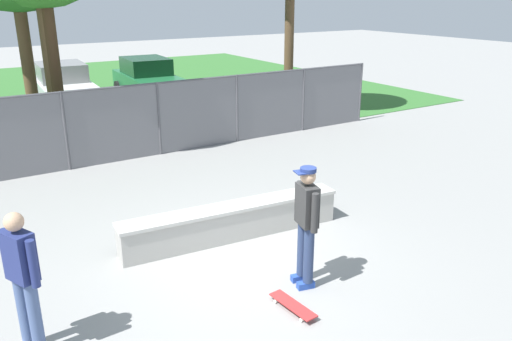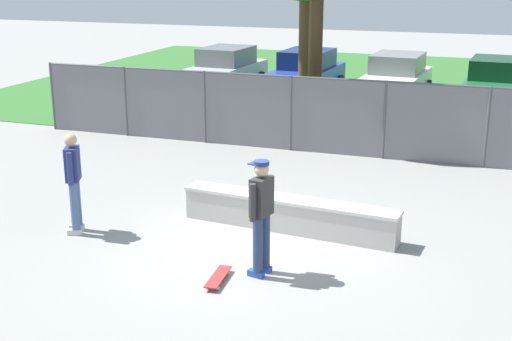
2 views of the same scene
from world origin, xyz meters
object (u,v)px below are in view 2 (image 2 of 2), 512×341
(skateboard, at_px, (218,277))
(car_white, at_px, (396,78))
(car_blue, at_px, (306,73))
(concrete_ledge, at_px, (289,214))
(skateboarder, at_px, (261,212))
(bystander, at_px, (74,179))
(car_green, at_px, (495,84))
(car_silver, at_px, (225,69))

(skateboard, distance_m, car_white, 15.21)
(car_blue, height_order, car_white, same)
(concrete_ledge, distance_m, car_white, 12.83)
(skateboarder, distance_m, car_blue, 15.12)
(concrete_ledge, xyz_separation_m, car_blue, (-3.20, 12.84, 0.53))
(concrete_ledge, relative_size, skateboarder, 2.21)
(bystander, bearing_deg, car_green, 63.95)
(car_silver, height_order, car_white, same)
(skateboard, relative_size, car_white, 0.19)
(concrete_ledge, height_order, car_silver, car_silver)
(car_silver, xyz_separation_m, bystander, (2.73, -14.03, 0.17))
(car_silver, bearing_deg, car_green, 0.06)
(skateboard, height_order, car_white, car_white)
(car_silver, relative_size, car_white, 1.00)
(car_silver, bearing_deg, bystander, -78.99)
(concrete_ledge, relative_size, skateboard, 5.00)
(concrete_ledge, distance_m, car_silver, 14.17)
(concrete_ledge, bearing_deg, car_white, 89.77)
(car_blue, distance_m, car_white, 3.25)
(bystander, bearing_deg, car_white, 75.71)
(car_blue, relative_size, bystander, 2.36)
(car_blue, bearing_deg, skateboarder, -77.28)
(car_green, bearing_deg, car_silver, -179.94)
(concrete_ledge, bearing_deg, skateboard, -99.74)
(car_blue, xyz_separation_m, car_white, (3.25, -0.02, 0.00))
(skateboarder, distance_m, bystander, 3.73)
(car_blue, bearing_deg, car_green, -1.23)
(car_white, height_order, car_green, same)
(car_white, distance_m, bystander, 14.62)
(car_white, bearing_deg, skateboard, -91.72)
(car_green, distance_m, bystander, 15.63)
(skateboard, bearing_deg, skateboarder, 39.75)
(skateboard, relative_size, car_blue, 0.19)
(concrete_ledge, xyz_separation_m, car_green, (3.31, 12.70, 0.53))
(skateboard, height_order, bystander, bystander)
(car_blue, distance_m, car_green, 6.51)
(concrete_ledge, distance_m, car_blue, 13.24)
(skateboarder, bearing_deg, car_white, 90.32)
(car_white, bearing_deg, car_blue, 179.72)
(skateboard, distance_m, car_silver, 16.17)
(car_blue, bearing_deg, skateboard, -79.60)
(car_silver, bearing_deg, car_white, 1.21)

